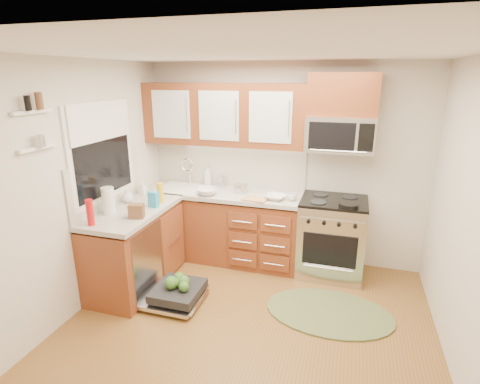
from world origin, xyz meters
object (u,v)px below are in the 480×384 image
(upper_cabinets, at_px, (224,115))
(cup, at_px, (292,197))
(dishwasher, at_px, (175,294))
(bowl_a, at_px, (275,197))
(range, at_px, (331,237))
(bowl_b, at_px, (207,192))
(sink, at_px, (183,197))
(skillet, at_px, (349,205))
(paper_towel_roll, at_px, (108,201))
(rug, at_px, (329,312))
(stock_pot, at_px, (241,189))
(cutting_board, at_px, (255,199))
(microwave, at_px, (340,134))

(upper_cabinets, height_order, cup, upper_cabinets)
(dishwasher, relative_size, bowl_a, 2.95)
(range, xyz_separation_m, bowl_b, (-1.53, -0.18, 0.49))
(sink, bearing_deg, bowl_a, -4.86)
(skillet, distance_m, bowl_b, 1.69)
(sink, height_order, bowl_a, bowl_a)
(skillet, relative_size, paper_towel_roll, 0.75)
(dishwasher, relative_size, cup, 6.31)
(skillet, distance_m, cup, 0.65)
(rug, bearing_deg, range, 94.16)
(upper_cabinets, bearing_deg, dishwasher, -96.04)
(skillet, distance_m, stock_pot, 1.33)
(cutting_board, distance_m, cup, 0.44)
(cutting_board, height_order, paper_towel_roll, paper_towel_roll)
(microwave, xyz_separation_m, cup, (-0.48, -0.22, -0.73))
(bowl_a, xyz_separation_m, bowl_b, (-0.85, -0.06, 0.01))
(range, distance_m, sink, 1.96)
(paper_towel_roll, bearing_deg, stock_pot, 44.60)
(rug, xyz_separation_m, bowl_a, (-0.74, 0.74, 0.94))
(range, relative_size, sink, 1.53)
(bowl_a, bearing_deg, range, 9.77)
(dishwasher, xyz_separation_m, rug, (1.60, 0.27, -0.09))
(bowl_a, bearing_deg, dishwasher, -130.41)
(stock_pot, bearing_deg, bowl_a, -17.05)
(stock_pot, distance_m, bowl_b, 0.43)
(dishwasher, bearing_deg, microwave, 39.07)
(sink, height_order, cutting_board, cutting_board)
(bowl_a, height_order, cup, cup)
(rug, xyz_separation_m, paper_towel_roll, (-2.34, -0.23, 1.06))
(upper_cabinets, bearing_deg, stock_pot, -24.45)
(dishwasher, xyz_separation_m, bowl_b, (0.01, 0.95, 0.87))
(range, xyz_separation_m, dishwasher, (-1.54, -1.13, -0.38))
(sink, xyz_separation_m, skillet, (2.09, -0.20, 0.17))
(dishwasher, relative_size, bowl_b, 2.73)
(dishwasher, distance_m, bowl_a, 1.58)
(range, relative_size, dishwasher, 1.36)
(microwave, height_order, rug, microwave)
(range, height_order, rug, range)
(stock_pot, relative_size, cutting_board, 0.62)
(microwave, relative_size, rug, 0.59)
(sink, distance_m, dishwasher, 1.38)
(rug, bearing_deg, bowl_a, 134.90)
(dishwasher, xyz_separation_m, bowl_a, (0.86, 1.01, 0.85))
(skillet, bearing_deg, bowl_a, 173.88)
(bowl_a, bearing_deg, upper_cabinets, 160.23)
(upper_cabinets, distance_m, sink, 1.21)
(sink, bearing_deg, microwave, 3.85)
(bowl_b, distance_m, cup, 1.05)
(cup, bearing_deg, bowl_a, -174.03)
(upper_cabinets, distance_m, skillet, 1.85)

